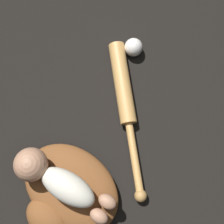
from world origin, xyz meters
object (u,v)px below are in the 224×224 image
Objects in this scene: baby_figure at (55,179)px; baseball at (134,47)px; baseball_glove at (67,192)px; baseball_bat at (125,99)px.

baby_figure is 4.97× the size of baseball.
baseball_glove reaches higher than baseball.
baseball_glove is at bearing 177.05° from baby_figure.
baseball is at bearing -64.88° from baby_figure.
baby_figure reaches higher than baseball_glove.
baseball is (0.30, -0.53, -0.01)m from baseball_glove.
baby_figure is 0.65× the size of baseball_bat.
baseball_bat is at bearing -67.94° from baseball_glove.
baseball_bat is at bearing -74.79° from baby_figure.
baseball is at bearing -60.66° from baseball_glove.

